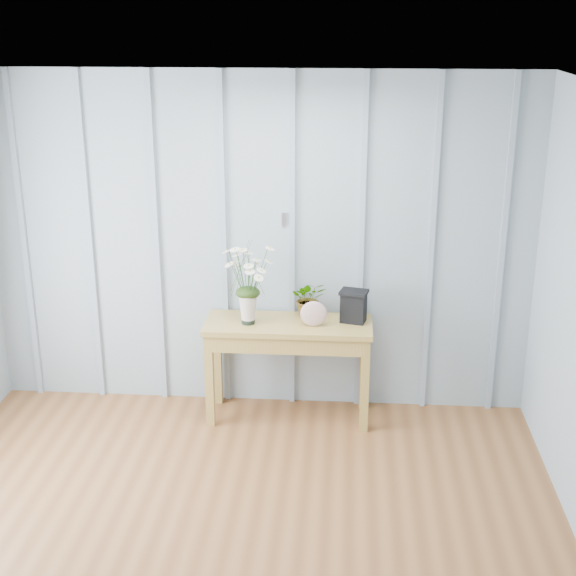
# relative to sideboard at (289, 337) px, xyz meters

# --- Properties ---
(room_shell) EXTENTS (4.00, 4.50, 2.50)m
(room_shell) POSITION_rel_sideboard_xyz_m (-0.24, -1.08, 1.35)
(room_shell) COLOR #96A9B7
(room_shell) RESTS_ON ground
(sideboard) EXTENTS (1.20, 0.45, 0.75)m
(sideboard) POSITION_rel_sideboard_xyz_m (0.00, 0.00, 0.00)
(sideboard) COLOR olive
(sideboard) RESTS_ON ground
(daisy_vase) EXTENTS (0.43, 0.32, 0.60)m
(daisy_vase) POSITION_rel_sideboard_xyz_m (-0.29, -0.04, 0.49)
(daisy_vase) COLOR black
(daisy_vase) RESTS_ON sideboard
(spider_plant) EXTENTS (0.27, 0.24, 0.27)m
(spider_plant) POSITION_rel_sideboard_xyz_m (0.14, 0.14, 0.25)
(spider_plant) COLOR #1B350F
(spider_plant) RESTS_ON sideboard
(felt_disc_vessel) EXTENTS (0.19, 0.06, 0.19)m
(felt_disc_vessel) POSITION_rel_sideboard_xyz_m (0.18, -0.06, 0.21)
(felt_disc_vessel) COLOR #94505B
(felt_disc_vessel) RESTS_ON sideboard
(carved_box) EXTENTS (0.22, 0.19, 0.24)m
(carved_box) POSITION_rel_sideboard_xyz_m (0.46, 0.05, 0.23)
(carved_box) COLOR black
(carved_box) RESTS_ON sideboard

